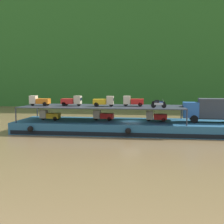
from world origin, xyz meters
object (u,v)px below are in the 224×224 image
at_px(motorcycle_upper_port, 159,105).
at_px(motorcycle_upper_stbd, 158,102).
at_px(covered_lorry, 211,109).
at_px(mini_truck_upper_fore, 104,101).
at_px(mini_truck_lower_mid, 156,116).
at_px(mini_truck_upper_bow, 133,101).
at_px(mini_truck_lower_stern, 50,115).
at_px(motorcycle_upper_centre, 158,103).
at_px(mini_truck_upper_mid, 72,101).
at_px(cargo_barge, 131,127).
at_px(mini_truck_upper_stern, 39,101).
at_px(mini_truck_lower_aft, 103,115).

bearing_deg(motorcycle_upper_port, motorcycle_upper_stbd, 89.32).
relative_size(covered_lorry, mini_truck_upper_fore, 2.84).
distance_m(mini_truck_lower_mid, motorcycle_upper_port, 2.98).
height_order(mini_truck_upper_bow, motorcycle_upper_stbd, mini_truck_upper_bow).
xyz_separation_m(mini_truck_upper_bow, motorcycle_upper_port, (3.34, -2.45, -0.26)).
relative_size(mini_truck_lower_stern, motorcycle_upper_stbd, 1.46).
height_order(mini_truck_lower_stern, motorcycle_upper_centre, motorcycle_upper_centre).
distance_m(mini_truck_upper_mid, motorcycle_upper_port, 11.81).
xyz_separation_m(cargo_barge, mini_truck_upper_bow, (0.28, 0.24, 3.44)).
relative_size(mini_truck_upper_stern, mini_truck_upper_bow, 0.99).
relative_size(mini_truck_lower_aft, motorcycle_upper_port, 1.47).
height_order(covered_lorry, mini_truck_lower_aft, covered_lorry).
height_order(mini_truck_upper_mid, motorcycle_upper_port, mini_truck_upper_mid).
xyz_separation_m(mini_truck_lower_stern, motorcycle_upper_centre, (14.82, 0.40, 1.74)).
xyz_separation_m(mini_truck_lower_aft, mini_truck_upper_mid, (-4.21, -0.56, 2.00)).
xyz_separation_m(mini_truck_upper_stern, motorcycle_upper_port, (16.14, -1.60, -0.26)).
bearing_deg(mini_truck_lower_aft, mini_truck_lower_mid, -0.72).
height_order(cargo_barge, mini_truck_lower_mid, mini_truck_lower_mid).
bearing_deg(motorcycle_upper_stbd, mini_truck_upper_bow, -149.19).
distance_m(mini_truck_lower_stern, mini_truck_upper_mid, 3.73).
bearing_deg(mini_truck_upper_mid, mini_truck_upper_fore, -5.51).
xyz_separation_m(mini_truck_upper_mid, motorcycle_upper_port, (11.65, -1.94, -0.26)).
distance_m(covered_lorry, motorcycle_upper_centre, 6.84).
distance_m(mini_truck_upper_stern, motorcycle_upper_centre, 16.18).
xyz_separation_m(cargo_barge, mini_truck_upper_mid, (-8.03, -0.27, 3.44)).
bearing_deg(covered_lorry, mini_truck_lower_stern, -178.55).
xyz_separation_m(mini_truck_upper_stern, mini_truck_upper_bow, (12.80, 0.85, 0.00)).
bearing_deg(covered_lorry, cargo_barge, -179.06).
height_order(motorcycle_upper_port, motorcycle_upper_centre, same).
xyz_separation_m(cargo_barge, mini_truck_lower_stern, (-11.18, -0.38, 1.44)).
distance_m(mini_truck_lower_mid, motorcycle_upper_centre, 1.77).
distance_m(mini_truck_lower_mid, mini_truck_upper_fore, 7.24).
bearing_deg(mini_truck_lower_aft, mini_truck_upper_bow, -0.66).
bearing_deg(mini_truck_lower_aft, motorcycle_upper_port, -18.56).
height_order(mini_truck_upper_stern, mini_truck_upper_fore, same).
relative_size(mini_truck_upper_fore, motorcycle_upper_port, 1.47).
relative_size(mini_truck_lower_aft, mini_truck_upper_stern, 1.01).
bearing_deg(mini_truck_lower_aft, mini_truck_upper_mid, -172.44).
distance_m(mini_truck_lower_aft, mini_truck_lower_mid, 7.17).
relative_size(mini_truck_lower_mid, mini_truck_upper_mid, 0.99).
height_order(mini_truck_lower_aft, motorcycle_upper_stbd, motorcycle_upper_stbd).
height_order(mini_truck_upper_bow, motorcycle_upper_centre, mini_truck_upper_bow).
height_order(mini_truck_lower_mid, motorcycle_upper_port, motorcycle_upper_port).
height_order(mini_truck_upper_fore, motorcycle_upper_stbd, mini_truck_upper_fore).
xyz_separation_m(mini_truck_lower_stern, mini_truck_upper_mid, (3.15, 0.10, 2.00)).
distance_m(mini_truck_lower_stern, motorcycle_upper_centre, 14.93).
distance_m(covered_lorry, mini_truck_upper_mid, 18.51).
relative_size(cargo_barge, mini_truck_upper_stern, 11.22).
xyz_separation_m(mini_truck_lower_mid, mini_truck_upper_fore, (-6.90, -0.90, 2.00)).
bearing_deg(mini_truck_upper_fore, cargo_barge, 11.31).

